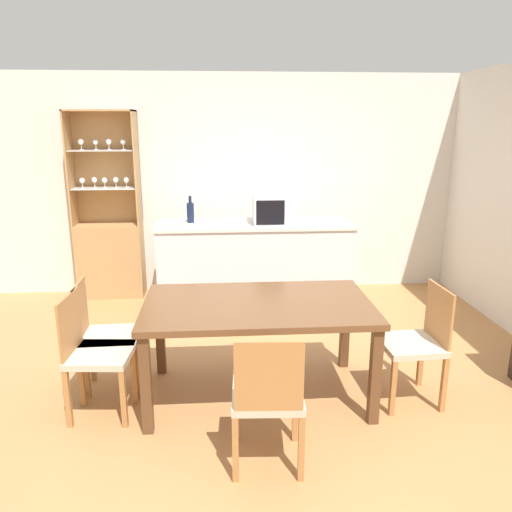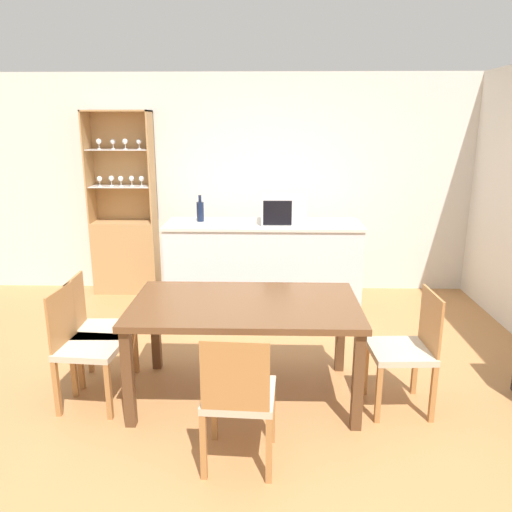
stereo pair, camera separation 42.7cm
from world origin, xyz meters
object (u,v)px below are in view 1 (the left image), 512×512
object	(u,v)px
dining_chair_side_right_near	(416,343)
dining_chair_side_left_near	(95,353)
microwave	(275,210)
dining_chair_head_near	(268,397)
wine_bottle	(190,212)
dining_table	(258,313)
dining_chair_side_left_far	(104,336)
display_cabinet	(110,244)

from	to	relation	value
dining_chair_side_right_near	dining_chair_side_left_near	world-z (taller)	same
dining_chair_side_right_near	microwave	bearing A→B (deg)	20.09
dining_chair_head_near	wine_bottle	distance (m)	2.84
microwave	dining_chair_head_near	bearing A→B (deg)	-97.02
dining_table	dining_chair_side_left_far	distance (m)	1.17
display_cabinet	dining_chair_side_left_near	xyz separation A→B (m)	(0.40, -2.53, -0.17)
dining_chair_side_right_near	dining_chair_head_near	size ratio (longest dim) A/B	1.00
dining_chair_side_left_far	microwave	size ratio (longest dim) A/B	1.92
dining_table	dining_chair_head_near	bearing A→B (deg)	-90.18
microwave	wine_bottle	bearing A→B (deg)	173.52
dining_chair_side_left_near	dining_chair_side_left_far	bearing A→B (deg)	-175.41
dining_table	dining_chair_side_left_near	xyz separation A→B (m)	(-1.14, -0.14, -0.21)
display_cabinet	dining_table	xyz separation A→B (m)	(1.55, -2.39, 0.04)
dining_chair_side_left_far	dining_chair_side_right_near	xyz separation A→B (m)	(2.29, -0.28, 0.00)
dining_table	microwave	distance (m)	1.90
dining_chair_side_left_near	microwave	bearing A→B (deg)	147.78
dining_chair_side_right_near	display_cabinet	bearing A→B (deg)	43.99
dining_chair_side_left_far	wine_bottle	world-z (taller)	wine_bottle
dining_chair_head_near	dining_chair_side_right_near	bearing A→B (deg)	33.00
dining_chair_side_right_near	microwave	world-z (taller)	microwave
dining_chair_head_near	wine_bottle	xyz separation A→B (m)	(-0.57, 2.71, 0.62)
wine_bottle	dining_chair_side_right_near	bearing A→B (deg)	-50.19
dining_chair_head_near	wine_bottle	bearing A→B (deg)	105.09
display_cabinet	wine_bottle	xyz separation A→B (m)	(0.97, -0.47, 0.45)
dining_table	dining_chair_side_left_near	distance (m)	1.17
dining_table	microwave	world-z (taller)	microwave
dining_chair_side_right_near	wine_bottle	xyz separation A→B (m)	(-1.71, 2.06, 0.62)
display_cabinet	dining_chair_side_left_far	world-z (taller)	display_cabinet
dining_table	microwave	bearing A→B (deg)	80.03
dining_chair_side_left_far	microwave	xyz separation A→B (m)	(1.46, 1.68, 0.65)
microwave	dining_table	bearing A→B (deg)	-99.97
dining_chair_side_right_near	wine_bottle	bearing A→B (deg)	37.07
dining_chair_side_left_far	dining_chair_side_right_near	bearing A→B (deg)	81.49
wine_bottle	display_cabinet	bearing A→B (deg)	154.05
dining_table	dining_chair_side_right_near	world-z (taller)	dining_chair_side_right_near
dining_chair_side_left_near	dining_chair_head_near	bearing A→B (deg)	64.64
display_cabinet	dining_chair_side_left_far	bearing A→B (deg)	-79.84
dining_chair_head_near	dining_chair_side_left_far	bearing A→B (deg)	143.86
dining_chair_side_left_far	dining_chair_side_left_near	distance (m)	0.28
dining_chair_side_left_far	dining_chair_head_near	size ratio (longest dim) A/B	1.00
dining_chair_side_left_near	wine_bottle	bearing A→B (deg)	169.04
dining_chair_side_left_far	dining_chair_head_near	bearing A→B (deg)	49.12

